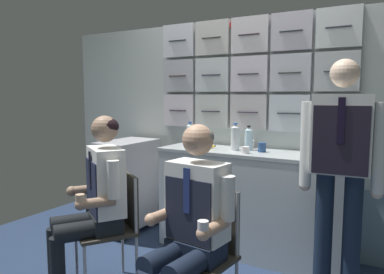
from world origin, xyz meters
TOP-DOWN VIEW (x-y plane):
  - galley_bulkhead at (0.02, 1.37)m, footprint 4.20×0.14m
  - galley_counter at (0.22, 1.09)m, footprint 1.68×0.53m
  - service_trolley at (-1.09, 0.95)m, footprint 0.40×0.65m
  - folding_chair_left at (-0.41, 0.02)m, footprint 0.55×0.55m
  - crew_member_left at (-0.50, -0.11)m, footprint 0.62×0.69m
  - folding_chair_right at (0.37, -0.05)m, footprint 0.44×0.44m
  - crew_member_right at (0.36, -0.21)m, footprint 0.49×0.63m
  - crew_member_standing at (1.05, 0.59)m, footprint 0.53×0.28m
  - water_bottle_clear at (0.90, 1.16)m, footprint 0.07×0.07m
  - water_bottle_tall at (0.18, 1.14)m, footprint 0.07×0.07m
  - sparkling_bottle_green at (-0.42, 1.10)m, footprint 0.07×0.07m
  - water_bottle_blue_cap at (0.08, 1.05)m, footprint 0.08×0.08m
  - coffee_cup_white at (0.14, 1.26)m, footprint 0.08×0.08m
  - coffee_cup_spare at (0.32, 1.08)m, footprint 0.07×0.07m
  - paper_cup_tan at (0.23, 0.94)m, footprint 0.07×0.07m
  - snack_banana at (-0.20, 1.03)m, footprint 0.17×0.10m

SIDE VIEW (x-z plane):
  - galley_counter at x=0.22m, z-range 0.00..0.93m
  - service_trolley at x=-1.09m, z-range 0.03..0.99m
  - folding_chair_left at x=-0.41m, z-range 0.10..0.95m
  - folding_chair_right at x=0.37m, z-range 0.10..0.95m
  - crew_member_right at x=0.36m, z-range 0.07..1.33m
  - crew_member_left at x=-0.50m, z-range 0.07..1.36m
  - snack_banana at x=-0.20m, z-range 0.93..0.97m
  - paper_cup_tan at x=0.23m, z-range 0.94..0.99m
  - coffee_cup_white at x=0.14m, z-range 0.94..1.01m
  - coffee_cup_spare at x=0.32m, z-range 0.94..1.02m
  - crew_member_standing at x=1.05m, z-range 0.16..1.82m
  - water_bottle_tall at x=0.18m, z-range 0.93..1.15m
  - sparkling_bottle_green at x=-0.42m, z-range 0.93..1.16m
  - water_bottle_blue_cap at x=0.08m, z-range 0.93..1.18m
  - water_bottle_clear at x=0.90m, z-range 0.93..1.24m
  - galley_bulkhead at x=0.02m, z-range 0.05..2.20m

